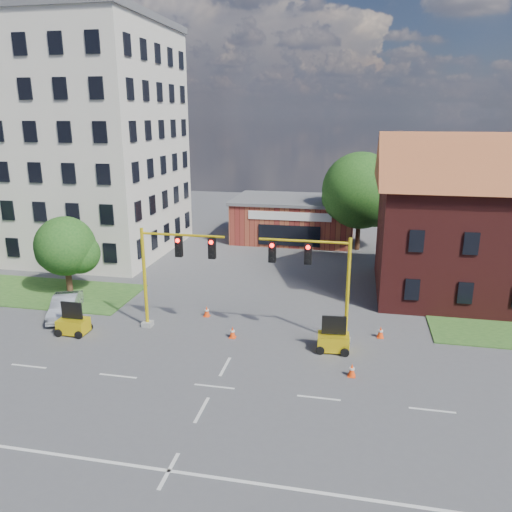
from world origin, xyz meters
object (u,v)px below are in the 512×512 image
(signal_mast_west, at_px, (170,267))
(pickup_white, at_px, (458,284))
(trailer_west, at_px, (73,324))
(trailer_east, at_px, (333,340))
(signal_mast_east, at_px, (318,276))

(signal_mast_west, relative_size, pickup_white, 1.04)
(trailer_west, relative_size, pickup_white, 0.32)
(signal_mast_west, relative_size, trailer_east, 3.18)
(signal_mast_west, distance_m, pickup_white, 20.74)
(signal_mast_east, xyz_separation_m, trailer_east, (1.02, -1.04, -3.31))
(trailer_west, distance_m, trailer_east, 15.26)
(signal_mast_west, height_order, trailer_west, signal_mast_west)
(pickup_white, bearing_deg, trailer_west, 116.86)
(signal_mast_east, relative_size, trailer_east, 3.18)
(signal_mast_east, distance_m, pickup_white, 13.84)
(signal_mast_east, relative_size, pickup_white, 1.04)
(signal_mast_east, distance_m, trailer_east, 3.62)
(trailer_east, distance_m, pickup_white, 13.61)
(trailer_west, bearing_deg, pickup_white, 26.22)
(trailer_west, distance_m, pickup_white, 26.27)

